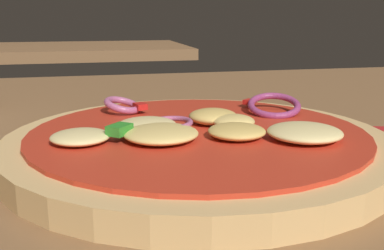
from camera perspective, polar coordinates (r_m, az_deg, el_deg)
name	(u,v)px	position (r m, az deg, el deg)	size (l,w,h in m)	color
dining_table	(262,173)	(0.36, 8.75, -5.91)	(1.41, 0.98, 0.03)	brown
pizza	(199,143)	(0.34, 0.83, -2.22)	(0.28, 0.28, 0.04)	tan
background_table	(62,51)	(1.61, -15.97, 8.93)	(0.82, 0.49, 0.03)	brown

